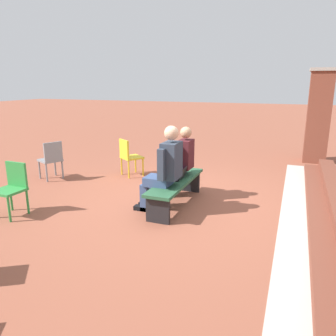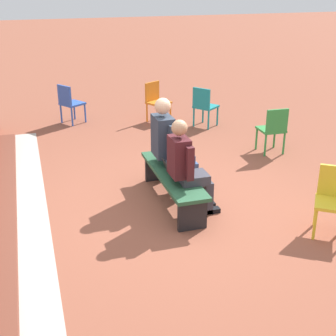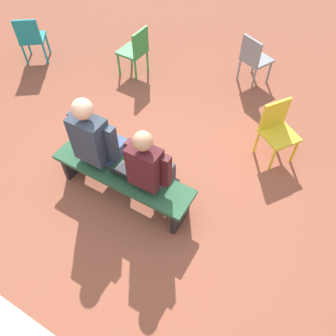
{
  "view_description": "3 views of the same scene",
  "coord_description": "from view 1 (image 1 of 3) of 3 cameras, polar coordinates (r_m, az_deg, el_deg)",
  "views": [
    {
      "loc": [
        5.19,
        1.84,
        2.05
      ],
      "look_at": [
        0.47,
        -0.0,
        0.73
      ],
      "focal_mm": 35.0,
      "sensor_mm": 36.0,
      "label": 1
    },
    {
      "loc": [
        -5.46,
        1.84,
        2.98
      ],
      "look_at": [
        -0.2,
        0.21,
        0.69
      ],
      "focal_mm": 50.0,
      "sensor_mm": 36.0,
      "label": 2
    },
    {
      "loc": [
        -1.52,
        1.84,
        3.47
      ],
      "look_at": [
        -0.32,
        -0.22,
        0.57
      ],
      "focal_mm": 35.0,
      "sensor_mm": 36.0,
      "label": 3
    }
  ],
  "objects": [
    {
      "name": "brick_pillar_left_of_steps",
      "position": [
        9.47,
        24.72,
        8.26
      ],
      "size": [
        0.64,
        0.64,
        2.42
      ],
      "color": "brown",
      "rests_on": "ground"
    },
    {
      "name": "plastic_chair_near_bench_right",
      "position": [
        7.4,
        -6.84,
        2.24
      ],
      "size": [
        0.59,
        0.59,
        0.84
      ],
      "color": "gold",
      "rests_on": "ground"
    },
    {
      "name": "plastic_chair_near_bench_left",
      "position": [
        7.51,
        -19.63,
        1.66
      ],
      "size": [
        0.56,
        0.56,
        0.84
      ],
      "color": "gray",
      "rests_on": "ground"
    },
    {
      "name": "person_adult",
      "position": [
        5.21,
        -0.58,
        0.1
      ],
      "size": [
        0.59,
        0.74,
        1.42
      ],
      "color": "#384C75",
      "rests_on": "ground"
    },
    {
      "name": "ground_plane",
      "position": [
        5.88,
        1.69,
        -5.86
      ],
      "size": [
        60.0,
        60.0,
        0.0
      ],
      "primitive_type": "plane",
      "color": "brown"
    },
    {
      "name": "bench",
      "position": [
        5.6,
        1.42,
        -3.05
      ],
      "size": [
        1.8,
        0.44,
        0.45
      ],
      "color": "#285638",
      "rests_on": "ground"
    },
    {
      "name": "laptop",
      "position": [
        5.62,
        1.78,
        -1.46
      ],
      "size": [
        0.32,
        0.29,
        0.21
      ],
      "color": "black",
      "rests_on": "bench"
    },
    {
      "name": "concrete_strip",
      "position": [
        5.42,
        20.93,
        -8.61
      ],
      "size": [
        7.48,
        0.4,
        0.01
      ],
      "primitive_type": "cube",
      "color": "#B7B2A8",
      "rests_on": "ground"
    },
    {
      "name": "plastic_chair_by_pillar",
      "position": [
        5.73,
        -25.52,
        -2.79
      ],
      "size": [
        0.43,
        0.43,
        0.84
      ],
      "color": "#2D893D",
      "rests_on": "ground"
    },
    {
      "name": "brick_steps",
      "position": [
        5.42,
        26.91,
        -7.91
      ],
      "size": [
        6.68,
        0.6,
        0.3
      ],
      "color": "brown",
      "rests_on": "ground"
    },
    {
      "name": "person_student",
      "position": [
        5.87,
        2.09,
        1.33
      ],
      "size": [
        0.52,
        0.66,
        1.32
      ],
      "color": "#383842",
      "rests_on": "ground"
    }
  ]
}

